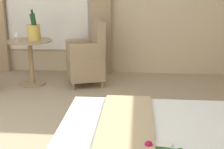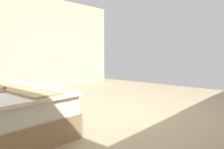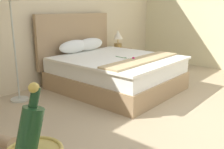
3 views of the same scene
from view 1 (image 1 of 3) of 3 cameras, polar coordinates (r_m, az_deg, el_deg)
name	(u,v)px [view 1 (image 1 of 3)]	position (r m, az deg, el deg)	size (l,w,h in m)	color
side_table_round	(31,58)	(5.00, -14.63, 3.02)	(0.67, 0.67, 0.70)	#9D7E5A
champagne_bucket	(34,31)	(4.88, -14.11, 7.80)	(0.21, 0.21, 0.48)	gold
wine_glass_near_bucket	(31,32)	(5.12, -14.54, 7.52)	(0.07, 0.07, 0.14)	white
wine_glass_near_edge	(16,35)	(4.89, -17.07, 7.00)	(0.07, 0.07, 0.15)	white
armchair_by_window	(88,58)	(4.88, -4.46, 3.01)	(0.72, 0.69, 1.00)	#9D7E5A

